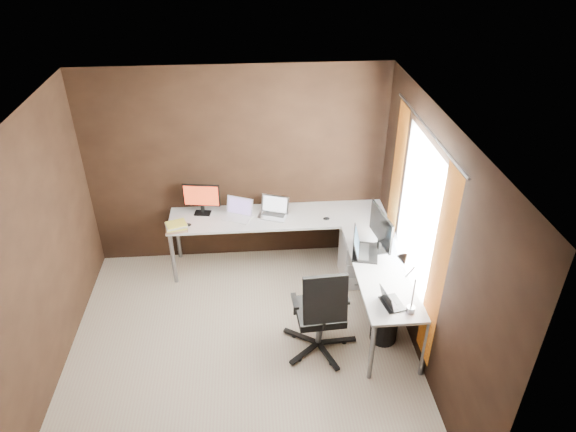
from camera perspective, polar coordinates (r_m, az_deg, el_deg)
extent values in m
cube|color=#B1A78A|center=(5.53, -5.05, -14.93)|extent=(3.60, 3.60, 0.00)
cube|color=white|center=(4.10, -6.70, 9.81)|extent=(3.60, 3.60, 0.00)
cube|color=black|center=(6.25, -5.66, 5.35)|extent=(3.60, 0.00, 2.50)
cube|color=black|center=(3.42, -5.96, -22.53)|extent=(3.60, 0.00, 2.50)
cube|color=black|center=(5.10, -26.48, -4.94)|extent=(0.00, 3.60, 2.50)
cube|color=black|center=(4.98, 15.45, -3.33)|extent=(0.00, 3.60, 2.50)
cube|color=white|center=(5.14, 14.46, 0.72)|extent=(0.00, 1.00, 1.30)
cube|color=orange|center=(4.68, 16.26, -5.99)|extent=(0.01, 0.35, 2.00)
cube|color=orange|center=(5.82, 11.79, 2.70)|extent=(0.01, 0.35, 2.00)
cylinder|color=slate|center=(4.77, 15.35, 9.27)|extent=(0.02, 1.90, 0.02)
cube|color=silver|center=(6.25, -1.07, -0.09)|extent=(2.65, 0.60, 0.03)
cube|color=silver|center=(5.49, 10.50, -5.84)|extent=(0.60, 1.65, 0.03)
cylinder|color=slate|center=(6.31, -12.64, -4.64)|extent=(0.05, 0.05, 0.70)
cylinder|color=slate|center=(6.73, -12.16, -2.02)|extent=(0.05, 0.05, 0.70)
cylinder|color=slate|center=(5.11, 9.29, -14.65)|extent=(0.05, 0.05, 0.70)
cylinder|color=slate|center=(5.24, 14.99, -14.03)|extent=(0.05, 0.05, 0.70)
cylinder|color=slate|center=(6.85, 9.62, -1.09)|extent=(0.05, 0.05, 0.70)
cube|color=silver|center=(6.32, 7.88, -4.60)|extent=(0.42, 0.50, 0.60)
cube|color=black|center=(6.37, -9.45, 0.33)|extent=(0.21, 0.15, 0.01)
cube|color=black|center=(6.36, -9.45, 0.82)|extent=(0.05, 0.03, 0.09)
cube|color=black|center=(6.27, -9.60, 2.29)|extent=(0.45, 0.09, 0.29)
cube|color=red|center=(6.25, -9.63, 2.22)|extent=(0.41, 0.07, 0.26)
cube|color=black|center=(5.76, 10.24, -3.52)|extent=(0.17, 0.23, 0.01)
cube|color=black|center=(5.72, 10.10, -3.09)|extent=(0.04, 0.05, 0.10)
cube|color=black|center=(5.59, 10.32, -1.18)|extent=(0.11, 0.57, 0.35)
cube|color=blue|center=(5.60, 10.46, -1.17)|extent=(0.08, 0.54, 0.32)
cube|color=silver|center=(6.23, -5.66, -0.14)|extent=(0.40, 0.35, 0.02)
cube|color=silver|center=(6.24, -5.38, 1.15)|extent=(0.33, 0.19, 0.21)
cube|color=#7B62A6|center=(6.24, -5.40, 1.12)|extent=(0.29, 0.17, 0.18)
cube|color=silver|center=(6.23, -1.68, 0.04)|extent=(0.40, 0.34, 0.02)
cube|color=silver|center=(6.25, -1.45, 1.35)|extent=(0.34, 0.18, 0.21)
cube|color=silver|center=(6.24, -1.47, 1.32)|extent=(0.30, 0.15, 0.18)
cube|color=black|center=(5.66, 8.56, -4.02)|extent=(0.35, 0.44, 0.02)
cube|color=black|center=(5.59, 7.60, -2.87)|extent=(0.16, 0.39, 0.24)
cube|color=#1C2C3A|center=(5.59, 7.67, -2.87)|extent=(0.14, 0.35, 0.21)
cube|color=black|center=(5.05, 11.49, -9.50)|extent=(0.22, 0.28, 0.02)
cube|color=black|center=(4.97, 10.90, -8.92)|extent=(0.10, 0.26, 0.16)
cube|color=#B9527D|center=(4.97, 10.96, -8.90)|extent=(0.08, 0.23, 0.14)
cube|color=#9F7655|center=(6.13, -12.27, -1.33)|extent=(0.28, 0.23, 0.03)
cube|color=#EBE447|center=(6.12, -12.29, -1.14)|extent=(0.26, 0.23, 0.02)
cube|color=beige|center=(6.11, -12.31, -0.98)|extent=(0.29, 0.25, 0.02)
cube|color=#EBE447|center=(6.10, -12.33, -0.85)|extent=(0.27, 0.24, 0.02)
ellipsoid|color=black|center=(6.15, -11.13, -0.96)|extent=(0.10, 0.08, 0.04)
ellipsoid|color=black|center=(6.18, 4.28, -0.29)|extent=(0.09, 0.07, 0.03)
cylinder|color=slate|center=(4.99, 13.47, -10.06)|extent=(0.08, 0.08, 0.06)
cylinder|color=slate|center=(4.87, 13.75, -8.35)|extent=(0.02, 0.02, 0.33)
cylinder|color=slate|center=(4.73, 13.42, -6.08)|extent=(0.02, 0.18, 0.24)
cone|color=slate|center=(4.72, 12.72, -4.82)|extent=(0.10, 0.13, 0.13)
cylinder|color=slate|center=(5.42, 3.44, -12.31)|extent=(0.06, 0.06, 0.38)
cube|color=black|center=(5.27, 3.52, -10.57)|extent=(0.49, 0.49, 0.08)
cube|color=black|center=(4.87, 4.17, -9.24)|extent=(0.43, 0.15, 0.51)
cylinder|color=black|center=(5.64, 10.62, -12.02)|extent=(0.30, 0.30, 0.33)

